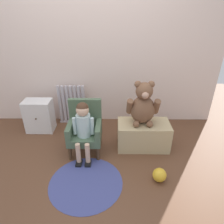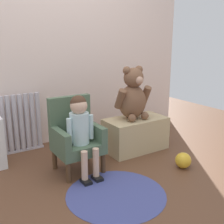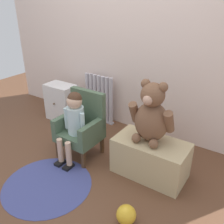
% 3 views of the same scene
% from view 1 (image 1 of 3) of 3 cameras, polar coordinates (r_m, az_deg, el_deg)
% --- Properties ---
extents(ground_plane, '(6.00, 6.00, 0.00)m').
position_cam_1_polar(ground_plane, '(2.39, -7.83, -16.95)').
color(ground_plane, brown).
extents(back_wall, '(3.80, 0.05, 2.40)m').
position_cam_1_polar(back_wall, '(2.99, -6.04, 18.63)').
color(back_wall, beige).
rests_on(back_wall, ground_plane).
extents(radiator, '(0.43, 0.05, 0.63)m').
position_cam_1_polar(radiator, '(3.19, -11.38, 2.03)').
color(radiator, '#BDB7C1').
rests_on(radiator, ground_plane).
extents(small_dresser, '(0.40, 0.27, 0.49)m').
position_cam_1_polar(small_dresser, '(3.14, -20.06, -1.04)').
color(small_dresser, silver).
rests_on(small_dresser, ground_plane).
extents(child_armchair, '(0.41, 0.38, 0.68)m').
position_cam_1_polar(child_armchair, '(2.53, -7.69, -4.64)').
color(child_armchair, '#4A6148').
rests_on(child_armchair, ground_plane).
extents(child_figure, '(0.25, 0.35, 0.72)m').
position_cam_1_polar(child_figure, '(2.37, -8.25, -3.17)').
color(child_figure, silver).
rests_on(child_figure, ground_plane).
extents(low_bench, '(0.67, 0.36, 0.35)m').
position_cam_1_polar(low_bench, '(2.68, 8.88, -6.48)').
color(low_bench, tan).
rests_on(low_bench, ground_plane).
extents(large_teddy_bear, '(0.41, 0.29, 0.56)m').
position_cam_1_polar(large_teddy_bear, '(2.48, 8.86, 1.87)').
color(large_teddy_bear, brown).
rests_on(large_teddy_bear, low_bench).
extents(floor_rug, '(0.79, 0.79, 0.01)m').
position_cam_1_polar(floor_rug, '(2.29, -7.47, -19.37)').
color(floor_rug, '#3F4683').
rests_on(floor_rug, ground_plane).
extents(toy_ball, '(0.15, 0.15, 0.15)m').
position_cam_1_polar(toy_ball, '(2.30, 13.40, -17.09)').
color(toy_ball, gold).
rests_on(toy_ball, ground_plane).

